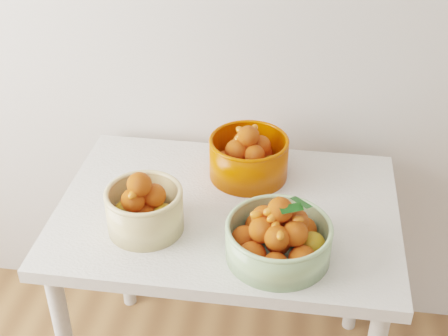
{
  "coord_description": "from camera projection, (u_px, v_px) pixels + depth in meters",
  "views": [
    {
      "loc": [
        0.02,
        0.15,
        1.87
      ],
      "look_at": [
        -0.18,
        1.55,
        0.92
      ],
      "focal_mm": 50.0,
      "sensor_mm": 36.0,
      "label": 1
    }
  ],
  "objects": [
    {
      "name": "bowl_cream",
      "position": [
        144.0,
        208.0,
        1.72
      ],
      "size": [
        0.29,
        0.29,
        0.19
      ],
      "rotation": [
        0.0,
        0.0,
        0.43
      ],
      "color": "#CFB47C",
      "rests_on": "table"
    },
    {
      "name": "bowl_orange",
      "position": [
        248.0,
        156.0,
        1.94
      ],
      "size": [
        0.32,
        0.32,
        0.18
      ],
      "rotation": [
        0.0,
        0.0,
        -0.4
      ],
      "color": "#C13800",
      "rests_on": "table"
    },
    {
      "name": "table",
      "position": [
        227.0,
        232.0,
        1.89
      ],
      "size": [
        1.0,
        0.7,
        0.75
      ],
      "color": "silver",
      "rests_on": "ground"
    },
    {
      "name": "bowl_green",
      "position": [
        278.0,
        237.0,
        1.63
      ],
      "size": [
        0.32,
        0.32,
        0.18
      ],
      "rotation": [
        0.0,
        0.0,
        -0.14
      ],
      "color": "#91B37D",
      "rests_on": "table"
    }
  ]
}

